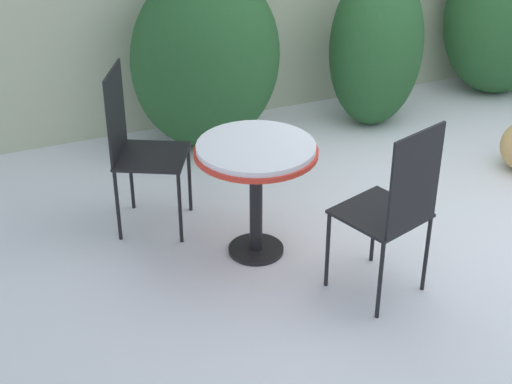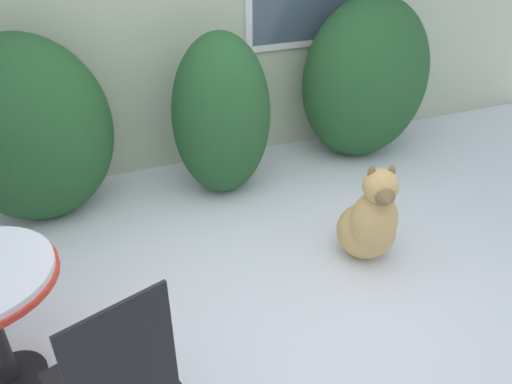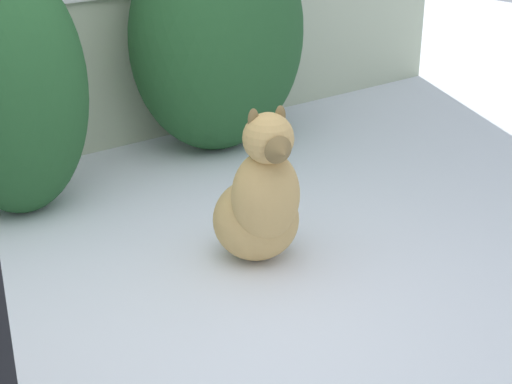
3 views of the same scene
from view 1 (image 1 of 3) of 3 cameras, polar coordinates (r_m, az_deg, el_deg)
The scene contains 7 objects.
ground_plane at distance 5.58m, azimuth 15.59°, elevation -1.43°, with size 16.00×16.00×0.00m, color white.
shrub_left at distance 6.06m, azimuth -3.62°, elevation 9.60°, with size 1.18×0.80×1.43m.
shrub_middle at distance 6.52m, azimuth 8.75°, elevation 10.38°, with size 0.79×0.67×1.34m.
shrub_right at distance 7.45m, azimuth 17.82°, elevation 12.27°, with size 1.21×0.84×1.47m.
patio_table at distance 4.66m, azimuth 0.00°, elevation 2.11°, with size 0.74×0.74×0.75m.
patio_chair_near_table at distance 5.02m, azimuth -8.64°, elevation 3.52°, with size 0.59×0.59×1.09m.
patio_chair_far_side at distance 4.34m, azimuth 10.01°, elevation -1.01°, with size 0.55×0.55×1.09m.
Camera 1 is at (-3.17, -3.67, 2.76)m, focal length 55.00 mm.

